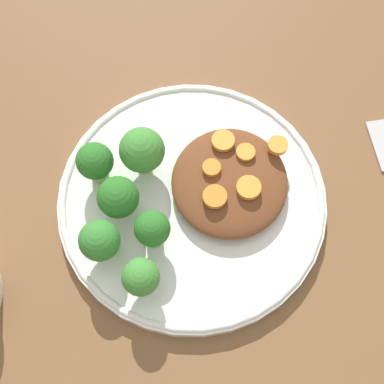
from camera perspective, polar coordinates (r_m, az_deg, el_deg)
The scene contains 15 objects.
ground_plane at distance 0.55m, azimuth 0.00°, elevation -1.18°, with size 4.00×4.00×0.00m, color brown.
plate at distance 0.55m, azimuth 0.00°, elevation -0.81°, with size 0.27×0.27×0.02m.
stew_mound at distance 0.54m, azimuth 4.03°, elevation 1.07°, with size 0.12×0.12×0.02m, color brown.
broccoli_floret_0 at distance 0.52m, azimuth -5.35°, elevation 4.40°, with size 0.05×0.05×0.06m.
broccoli_floret_1 at distance 0.49m, azimuth -5.47°, elevation -9.05°, with size 0.04×0.04×0.05m.
broccoli_floret_2 at distance 0.51m, azimuth -7.87°, elevation -0.63°, with size 0.04×0.04×0.06m.
broccoli_floret_3 at distance 0.50m, azimuth -4.25°, elevation -4.03°, with size 0.03×0.03×0.05m.
broccoli_floret_4 at distance 0.53m, azimuth -10.29°, elevation 3.13°, with size 0.04×0.04×0.05m.
broccoli_floret_5 at distance 0.50m, azimuth -9.81°, elevation -5.17°, with size 0.04×0.04×0.05m.
carrot_slice_0 at distance 0.52m, azimuth 6.06°, elevation 0.46°, with size 0.02×0.02×0.01m, color orange.
carrot_slice_1 at distance 0.54m, azimuth 5.75°, elevation 4.25°, with size 0.02×0.02×0.00m, color orange.
carrot_slice_2 at distance 0.51m, azimuth 2.45°, elevation -0.50°, with size 0.02×0.02×0.01m, color orange.
carrot_slice_3 at distance 0.52m, azimuth 2.10°, elevation 2.60°, with size 0.02×0.02×0.01m, color orange.
carrot_slice_4 at distance 0.54m, azimuth 9.13°, elevation 4.94°, with size 0.02×0.02×0.01m, color orange.
carrot_slice_5 at distance 0.54m, azimuth 3.34°, elevation 5.48°, with size 0.02×0.02×0.01m, color orange.
Camera 1 is at (-0.20, -0.03, 0.51)m, focal length 50.00 mm.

